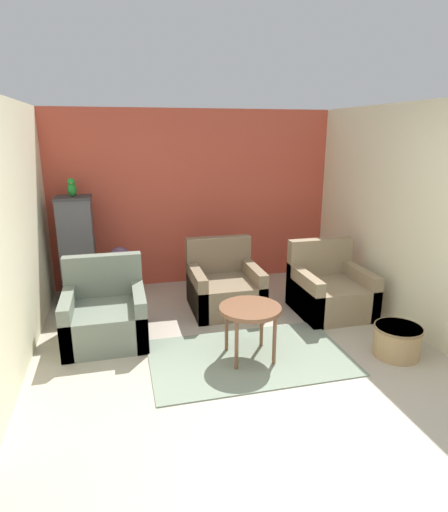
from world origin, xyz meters
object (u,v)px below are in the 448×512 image
Objects in this scene: wicker_basket at (397,340)px; birdcage at (78,252)px; potted_plant at (120,267)px; armchair_middle at (224,288)px; parrot at (72,188)px; coffee_table at (250,313)px; armchair_left at (105,315)px; armchair_right at (330,291)px.

birdcage is at bearing 143.30° from wicker_basket.
armchair_middle is at bearing -28.41° from potted_plant.
birdcage is 2.95× the size of wicker_basket.
parrot is (-1.74, 0.74, 1.20)m from armchair_middle.
coffee_table is 1.48m from wicker_basket.
armchair_right is at bearing 1.83° from armchair_left.
wicker_basket is (2.58, -2.23, -0.26)m from potted_plant.
armchair_middle is at bearing 87.08° from coffee_table.
armchair_left is at bearing 150.64° from coffee_table.
coffee_table is 2.62m from birdcage.
parrot reaches higher than armchair_middle.
parrot is at bearing 171.71° from potted_plant.
armchair_left and armchair_right have the same top height.
armchair_middle is at bearing 130.75° from wicker_basket.
armchair_right is 0.62× the size of birdcage.
wicker_basket is (3.10, -2.31, -1.29)m from parrot.
wicker_basket is at bearing -83.36° from armchair_right.
armchair_middle is 1.22× the size of potted_plant.
armchair_left is 1.19m from potted_plant.
armchair_left is at bearing 158.89° from wicker_basket.
armchair_middle reaches higher than wicker_basket.
coffee_table is 2.79m from parrot.
parrot is at bearing 104.75° from armchair_left.
coffee_table is at bearing -29.36° from armchair_left.
birdcage is (-1.68, 2.00, 0.17)m from coffee_table.
parrot reaches higher than birdcage.
parrot is (-2.96, 1.16, 1.20)m from armchair_right.
armchair_right is 1.16m from wicker_basket.
armchair_right is at bearing 96.64° from wicker_basket.
armchair_middle is 1.41m from potted_plant.
birdcage is 3.89m from wicker_basket.
potted_plant is (-2.45, 1.08, 0.17)m from armchair_right.
armchair_right is 1.00× the size of armchair_middle.
armchair_middle is 3.63× the size of parrot.
coffee_table is at bearing 167.76° from wicker_basket.
birdcage reaches higher than wicker_basket.
armchair_right is 1.84× the size of wicker_basket.
armchair_right is at bearing -21.30° from birdcage.
parrot reaches higher than armchair_right.
armchair_middle is (-1.22, 0.41, 0.00)m from armchair_right.
coffee_table is 1.57m from armchair_left.
birdcage is at bearing -90.00° from parrot.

